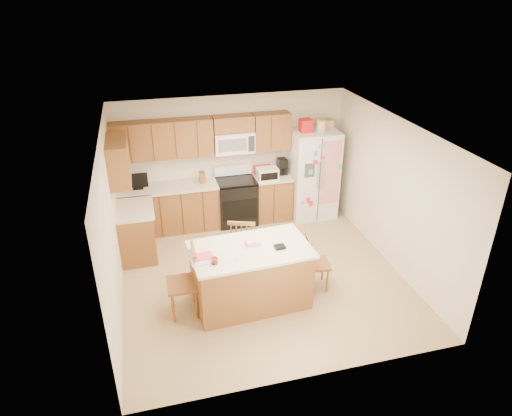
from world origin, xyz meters
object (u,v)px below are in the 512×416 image
object	(u,v)px
refrigerator	(313,173)
windsor_chair_back	(243,247)
stove	(236,200)
windsor_chair_left	(184,283)
island	(251,275)
windsor_chair_right	(315,263)

from	to	relation	value
refrigerator	windsor_chair_back	world-z (taller)	refrigerator
stove	windsor_chair_left	size ratio (longest dim) A/B	1.05
refrigerator	island	world-z (taller)	refrigerator
refrigerator	windsor_chair_right	size ratio (longest dim) A/B	2.22
island	windsor_chair_left	size ratio (longest dim) A/B	1.66
refrigerator	island	distance (m)	3.18
windsor_chair_back	island	bearing A→B (deg)	-94.54
windsor_chair_left	island	bearing A→B (deg)	-0.23
refrigerator	island	xyz separation A→B (m)	(-1.91, -2.50, -0.44)
windsor_chair_back	windsor_chair_right	size ratio (longest dim) A/B	1.15
stove	windsor_chair_right	distance (m)	2.56
refrigerator	island	bearing A→B (deg)	-127.42
island	windsor_chair_right	bearing A→B (deg)	5.86
stove	windsor_chair_right	world-z (taller)	stove
island	stove	bearing A→B (deg)	82.43
island	windsor_chair_back	world-z (taller)	windsor_chair_back
refrigerator	windsor_chair_back	size ratio (longest dim) A/B	1.94
refrigerator	windsor_chair_right	world-z (taller)	refrigerator
stove	windsor_chair_left	xyz separation A→B (m)	(-1.32, -2.56, 0.04)
stove	windsor_chair_right	xyz separation A→B (m)	(0.74, -2.45, -0.04)
stove	windsor_chair_back	bearing A→B (deg)	-98.85
windsor_chair_back	windsor_chair_right	distance (m)	1.21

